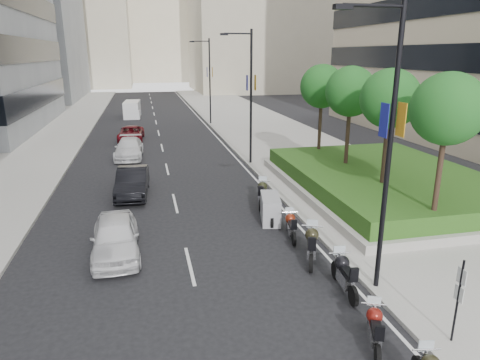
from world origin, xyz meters
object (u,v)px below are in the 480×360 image
object	(u,v)px
lamp_post_0	(386,138)
motorcycle_5	(270,209)
motorcycle_6	(262,193)
car_d	(131,134)
motorcycle_3	(312,245)
car_a	(115,237)
motorcycle_1	(375,328)
parking_sign	(458,297)
delivery_van	(132,110)
lamp_post_1	(249,91)
car_c	(129,148)
motorcycle_4	(291,226)
car_b	(132,182)
lamp_post_2	(208,77)
motorcycle_2	(344,274)

from	to	relation	value
lamp_post_0	motorcycle_5	world-z (taller)	lamp_post_0
motorcycle_6	car_d	size ratio (longest dim) A/B	0.50
motorcycle_3	car_a	size ratio (longest dim) A/B	0.52
motorcycle_1	parking_sign	bearing A→B (deg)	-79.36
motorcycle_6	delivery_van	world-z (taller)	delivery_van
motorcycle_5	motorcycle_6	distance (m)	2.21
lamp_post_1	motorcycle_5	size ratio (longest dim) A/B	4.24
car_c	delivery_van	world-z (taller)	delivery_van
lamp_post_1	car_c	bearing A→B (deg)	154.05
motorcycle_5	car_a	distance (m)	7.07
lamp_post_1	motorcycle_4	bearing A→B (deg)	-95.56
parking_sign	motorcycle_3	size ratio (longest dim) A/B	1.10
motorcycle_5	car_c	world-z (taller)	car_c
motorcycle_1	car_d	distance (m)	30.96
motorcycle_3	car_b	world-z (taller)	car_b
motorcycle_1	car_c	distance (m)	24.51
car_a	motorcycle_4	bearing A→B (deg)	-2.17
car_b	lamp_post_0	bearing A→B (deg)	-52.96
lamp_post_1	car_d	world-z (taller)	lamp_post_1
motorcycle_4	car_a	distance (m)	7.09
car_a	car_b	bearing A→B (deg)	83.51
motorcycle_6	car_d	world-z (taller)	car_d
lamp_post_2	delivery_van	size ratio (longest dim) A/B	1.92
motorcycle_6	car_c	xyz separation A→B (m)	(-6.86, 12.25, 0.08)
motorcycle_5	delivery_van	bearing A→B (deg)	22.61
motorcycle_3	delivery_van	xyz separation A→B (m)	(-7.13, 40.11, 0.26)
motorcycle_3	delivery_van	world-z (taller)	delivery_van
motorcycle_3	lamp_post_2	bearing A→B (deg)	19.92
parking_sign	motorcycle_2	size ratio (longest dim) A/B	1.10
car_a	delivery_van	bearing A→B (deg)	87.56
lamp_post_0	car_b	bearing A→B (deg)	123.37
parking_sign	motorcycle_5	size ratio (longest dim) A/B	1.18
lamp_post_0	motorcycle_6	world-z (taller)	lamp_post_0
lamp_post_0	motorcycle_2	world-z (taller)	lamp_post_0
lamp_post_0	lamp_post_2	world-z (taller)	same
motorcycle_2	motorcycle_5	size ratio (longest dim) A/B	1.07
car_d	car_c	bearing A→B (deg)	-86.24
motorcycle_2	lamp_post_1	bearing A→B (deg)	2.77
motorcycle_2	car_a	world-z (taller)	car_a
lamp_post_0	lamp_post_1	xyz separation A→B (m)	(0.00, 17.00, 0.00)
motorcycle_2	car_d	distance (m)	28.41
parking_sign	motorcycle_6	distance (m)	11.92
parking_sign	delivery_van	xyz separation A→B (m)	(-8.94, 45.53, -0.56)
motorcycle_1	motorcycle_2	size ratio (longest dim) A/B	0.84
lamp_post_2	motorcycle_3	xyz separation A→B (m)	(-1.15, -32.59, -4.43)
motorcycle_3	motorcycle_5	size ratio (longest dim) A/B	1.07
motorcycle_1	car_a	world-z (taller)	car_a
lamp_post_2	car_d	size ratio (longest dim) A/B	1.97
lamp_post_2	delivery_van	xyz separation A→B (m)	(-8.28, 7.53, -4.17)
motorcycle_4	delivery_van	size ratio (longest dim) A/B	0.43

